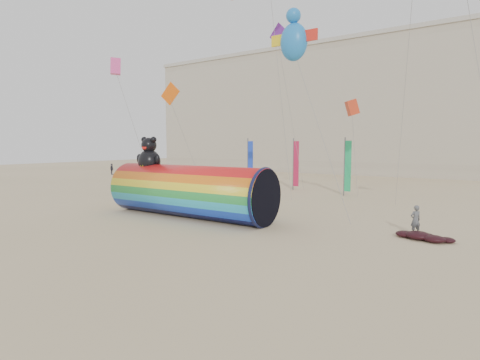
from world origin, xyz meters
The scene contains 6 objects.
ground centered at (0.00, 0.00, 0.00)m, with size 160.00×160.00×0.00m, color #CCB58C.
hotel_building centered at (-12.00, 45.95, 10.31)m, with size 60.40×15.40×20.60m.
windsock_assembly centered at (-2.60, 0.39, 1.71)m, with size 11.17×3.40×5.15m.
kite_handler centered at (10.08, 3.05, 0.75)m, with size 0.55×0.36×1.50m, color #54575B.
fabric_bundle centered at (10.57, 2.09, 0.17)m, with size 2.62×1.35×0.41m.
festival_banners centered at (-2.44, 15.62, 2.64)m, with size 10.16×2.45×5.20m.
Camera 1 is at (12.92, -17.30, 4.51)m, focal length 28.00 mm.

